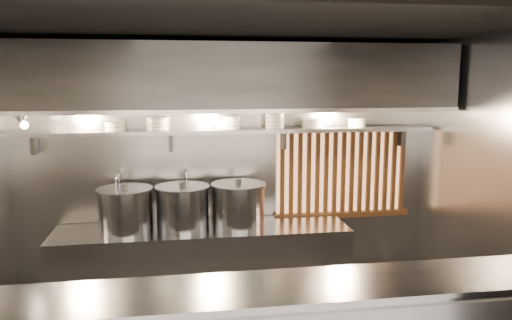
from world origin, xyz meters
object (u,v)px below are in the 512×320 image
object	(u,v)px
stock_pot_left	(183,207)
stock_pot_mid	(125,210)
heat_lamp	(21,118)
pendant_bulb	(220,124)
stock_pot_right	(238,205)

from	to	relation	value
stock_pot_left	stock_pot_mid	bearing A→B (deg)	-175.72
heat_lamp	pendant_bulb	bearing A→B (deg)	11.00
stock_pot_left	stock_pot_right	bearing A→B (deg)	-1.15
heat_lamp	stock_pot_mid	distance (m)	1.29
heat_lamp	stock_pot_mid	bearing A→B (deg)	17.89
heat_lamp	stock_pot_mid	size ratio (longest dim) A/B	0.61
pendant_bulb	stock_pot_mid	distance (m)	1.28
heat_lamp	stock_pot_right	size ratio (longest dim) A/B	0.51
stock_pot_left	stock_pot_right	distance (m)	0.57
stock_pot_left	stock_pot_right	size ratio (longest dim) A/B	0.88
pendant_bulb	stock_pot_left	size ratio (longest dim) A/B	0.31
heat_lamp	pendant_bulb	world-z (taller)	heat_lamp
stock_pot_right	heat_lamp	bearing A→B (deg)	-171.34
stock_pot_mid	heat_lamp	bearing A→B (deg)	-162.11
stock_pot_right	pendant_bulb	bearing A→B (deg)	164.64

